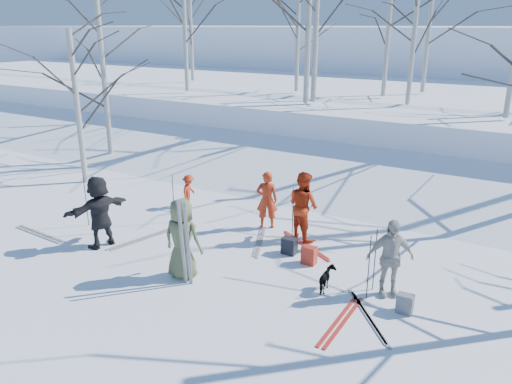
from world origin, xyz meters
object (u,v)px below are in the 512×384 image
Objects in this scene: skier_redor_behind at (303,206)px; skier_grey_west at (99,212)px; skier_cream_east at (390,258)px; backpack_red at (309,255)px; skier_red_north at (267,200)px; backpack_dark at (289,246)px; skier_red_seated at (189,191)px; backpack_grey at (405,304)px; skier_olive_center at (182,239)px; dog at (327,280)px.

skier_grey_west is (-4.02, -2.93, 0.01)m from skier_redor_behind.
backpack_red is (-1.92, 0.42, -0.60)m from skier_cream_east.
backpack_dark is (1.27, -1.14, -0.58)m from skier_red_north.
skier_grey_west is 4.25× the size of backpack_red.
skier_redor_behind is 4.98m from skier_grey_west.
backpack_grey is at bearing -124.81° from skier_red_seated.
skier_olive_center is 4.22× the size of backpack_red.
skier_cream_east is at bearing -166.77° from skier_olive_center.
backpack_grey is at bearing -174.81° from skier_olive_center.
skier_olive_center is 2.73m from skier_grey_west.
skier_grey_west is 4.47× the size of backpack_dark.
skier_red_seated is 7.49m from backpack_grey.
skier_grey_west reaches higher than dog.
skier_cream_east is (3.99, 1.51, -0.08)m from skier_olive_center.
skier_red_seated is 3.30m from skier_grey_west.
skier_cream_east is at bearing -14.54° from backpack_dark.
dog is (-1.09, -0.50, -0.56)m from skier_cream_east.
backpack_red is (2.06, 1.93, -0.68)m from skier_olive_center.
skier_red_north is 1.81m from backpack_dark.
skier_olive_center reaches higher than skier_redor_behind.
backpack_dark is at bearing 159.09° from backpack_grey.
backpack_red reaches higher than backpack_grey.
skier_olive_center is at bearing -167.30° from backpack_grey.
backpack_red is at bearing 122.31° from skier_grey_west.
backpack_dark is at bearing 127.80° from skier_grey_west.
skier_grey_west is 5.70m from dog.
backpack_red is (0.76, -1.22, -0.67)m from skier_redor_behind.
skier_grey_west is at bearing 162.22° from skier_red_seated.
skier_olive_center reaches higher than backpack_dark.
skier_olive_center is at bearing -136.89° from backpack_red.
skier_red_seated is 1.68× the size of dog.
backpack_dark is (-0.63, 0.24, -0.01)m from backpack_red.
skier_olive_center is at bearing -158.89° from skier_red_seated.
skier_red_north is at bearing 151.86° from backpack_grey.
dog reaches higher than backpack_grey.
skier_redor_behind reaches higher than dog.
dog is at bearing -47.97° from backpack_red.
backpack_dark is (-1.46, 1.16, -0.05)m from dog.
skier_cream_east is at bearing 128.17° from skier_red_north.
skier_grey_west is 5.13m from backpack_red.
backpack_grey is at bearing -20.90° from backpack_red.
skier_red_seated is 4.91m from backpack_red.
skier_cream_east is 1.33m from dog.
skier_redor_behind is (1.14, -0.17, 0.10)m from skier_red_north.
dog is 1.48× the size of backpack_dark.
skier_cream_east reaches higher than backpack_red.
skier_cream_east is at bearing 113.50° from skier_grey_west.
skier_red_seated is at bearing 161.50° from backpack_red.
skier_olive_center is 2.99× the size of dog.
backpack_grey is at bearing -20.91° from backpack_dark.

